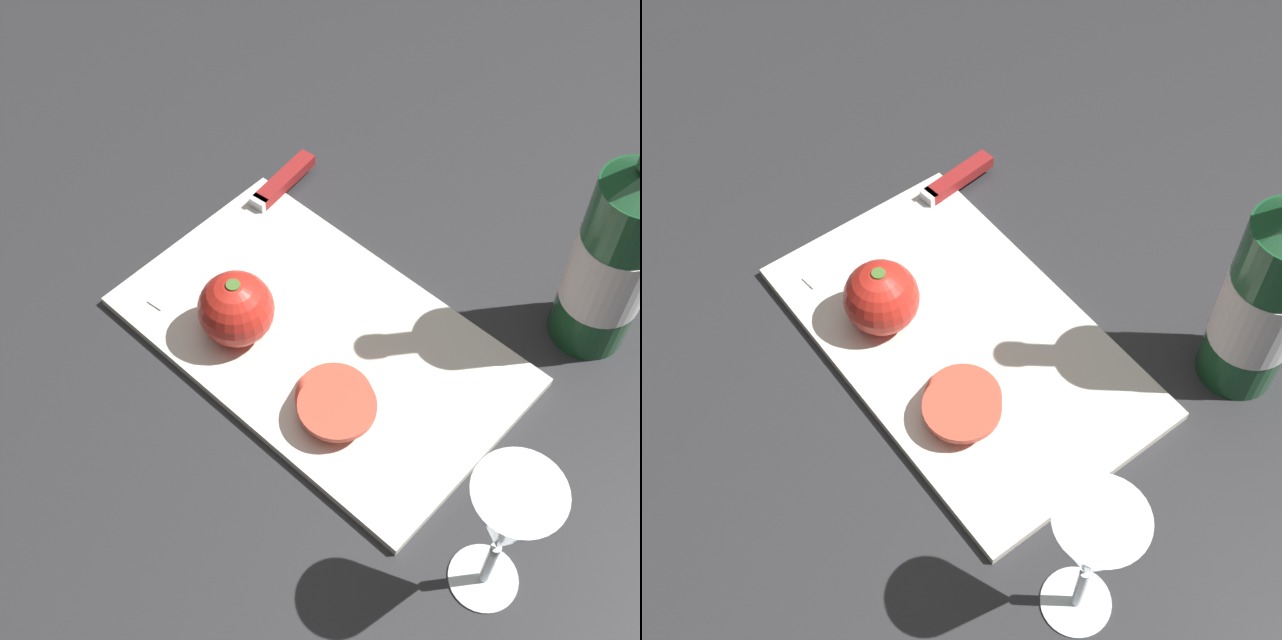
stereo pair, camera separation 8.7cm
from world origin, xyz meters
The scene contains 7 objects.
ground_plane centered at (0.00, 0.00, 0.00)m, with size 3.00×3.00×0.00m, color #28282B.
cutting_board centered at (0.04, -0.02, 0.01)m, with size 0.40×0.24×0.01m.
wine_bottle centered at (0.23, 0.17, 0.12)m, with size 0.08×0.08×0.32m.
wine_glass centered at (0.31, -0.11, 0.12)m, with size 0.07×0.07×0.18m.
whole_tomato centered at (-0.02, -0.07, 0.05)m, with size 0.08×0.08×0.08m.
knife centered at (-0.13, 0.07, 0.02)m, with size 0.05×0.26×0.01m.
tomato_slice_stack_near centered at (0.11, -0.07, 0.02)m, with size 0.09×0.09×0.02m.
Camera 1 is at (0.39, -0.39, 0.75)m, focal length 50.00 mm.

